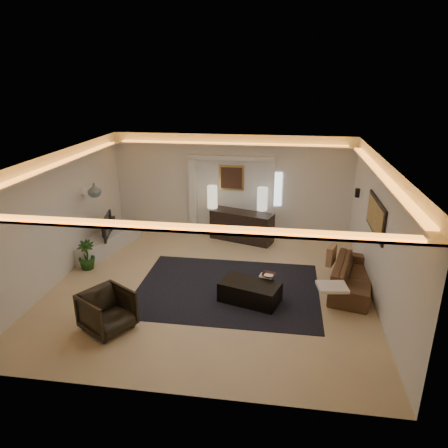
# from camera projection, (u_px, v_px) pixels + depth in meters

# --- Properties ---
(floor) EXTENTS (7.00, 7.00, 0.00)m
(floor) POSITION_uv_depth(u_px,v_px,m) (212.00, 284.00, 9.47)
(floor) COLOR #CEB77C
(floor) RESTS_ON ground
(ceiling) EXTENTS (7.00, 7.00, 0.00)m
(ceiling) POSITION_uv_depth(u_px,v_px,m) (210.00, 158.00, 8.48)
(ceiling) COLOR white
(ceiling) RESTS_ON ground
(wall_back) EXTENTS (7.00, 0.00, 7.00)m
(wall_back) POSITION_uv_depth(u_px,v_px,m) (232.00, 184.00, 12.23)
(wall_back) COLOR silver
(wall_back) RESTS_ON ground
(wall_front) EXTENTS (7.00, 0.00, 7.00)m
(wall_front) POSITION_uv_depth(u_px,v_px,m) (167.00, 310.00, 5.72)
(wall_front) COLOR silver
(wall_front) RESTS_ON ground
(wall_left) EXTENTS (0.00, 7.00, 7.00)m
(wall_left) POSITION_uv_depth(u_px,v_px,m) (60.00, 217.00, 9.45)
(wall_left) COLOR silver
(wall_left) RESTS_ON ground
(wall_right) EXTENTS (0.00, 7.00, 7.00)m
(wall_right) POSITION_uv_depth(u_px,v_px,m) (379.00, 233.00, 8.49)
(wall_right) COLOR silver
(wall_right) RESTS_ON ground
(cove_soffit) EXTENTS (7.00, 7.00, 0.04)m
(cove_soffit) POSITION_uv_depth(u_px,v_px,m) (210.00, 171.00, 8.57)
(cove_soffit) COLOR silver
(cove_soffit) RESTS_ON ceiling
(daylight_slit) EXTENTS (0.25, 0.03, 1.00)m
(daylight_slit) POSITION_uv_depth(u_px,v_px,m) (277.00, 189.00, 12.06)
(daylight_slit) COLOR white
(daylight_slit) RESTS_ON wall_back
(area_rug) EXTENTS (4.00, 3.00, 0.01)m
(area_rug) POSITION_uv_depth(u_px,v_px,m) (228.00, 289.00, 9.22)
(area_rug) COLOR black
(area_rug) RESTS_ON ground
(pilaster_left) EXTENTS (0.22, 0.20, 2.20)m
(pilaster_left) POSITION_uv_depth(u_px,v_px,m) (193.00, 195.00, 12.41)
(pilaster_left) COLOR silver
(pilaster_left) RESTS_ON ground
(pilaster_right) EXTENTS (0.22, 0.20, 2.20)m
(pilaster_right) POSITION_uv_depth(u_px,v_px,m) (270.00, 198.00, 12.10)
(pilaster_right) COLOR silver
(pilaster_right) RESTS_ON ground
(alcove_header) EXTENTS (2.52, 0.20, 0.12)m
(alcove_header) POSITION_uv_depth(u_px,v_px,m) (231.00, 158.00, 11.86)
(alcove_header) COLOR silver
(alcove_header) RESTS_ON wall_back
(painting_frame) EXTENTS (0.74, 0.04, 0.74)m
(painting_frame) POSITION_uv_depth(u_px,v_px,m) (231.00, 178.00, 12.13)
(painting_frame) COLOR tan
(painting_frame) RESTS_ON wall_back
(painting_canvas) EXTENTS (0.62, 0.02, 0.62)m
(painting_canvas) POSITION_uv_depth(u_px,v_px,m) (231.00, 178.00, 12.11)
(painting_canvas) COLOR #4C2D1E
(painting_canvas) RESTS_ON wall_back
(art_panel_frame) EXTENTS (0.04, 1.64, 0.74)m
(art_panel_frame) POSITION_uv_depth(u_px,v_px,m) (376.00, 216.00, 8.69)
(art_panel_frame) COLOR black
(art_panel_frame) RESTS_ON wall_right
(art_panel_gold) EXTENTS (0.02, 1.50, 0.62)m
(art_panel_gold) POSITION_uv_depth(u_px,v_px,m) (375.00, 216.00, 8.70)
(art_panel_gold) COLOR tan
(art_panel_gold) RESTS_ON wall_right
(wall_sconce) EXTENTS (0.12, 0.12, 0.22)m
(wall_sconce) POSITION_uv_depth(u_px,v_px,m) (357.00, 193.00, 10.48)
(wall_sconce) COLOR black
(wall_sconce) RESTS_ON wall_right
(wall_niche) EXTENTS (0.10, 0.55, 0.04)m
(wall_niche) POSITION_uv_depth(u_px,v_px,m) (89.00, 192.00, 10.68)
(wall_niche) COLOR silver
(wall_niche) RESTS_ON wall_left
(console) EXTENTS (1.87, 1.08, 0.89)m
(console) POSITION_uv_depth(u_px,v_px,m) (242.00, 227.00, 11.83)
(console) COLOR black
(console) RESTS_ON ground
(lamp_left) EXTENTS (0.39, 0.39, 0.65)m
(lamp_left) POSITION_uv_depth(u_px,v_px,m) (212.00, 200.00, 11.98)
(lamp_left) COLOR #FFF5C6
(lamp_left) RESTS_ON console
(lamp_right) EXTENTS (0.33, 0.33, 0.66)m
(lamp_right) POSITION_uv_depth(u_px,v_px,m) (262.00, 202.00, 11.78)
(lamp_right) COLOR white
(lamp_right) RESTS_ON console
(media_ledge) EXTENTS (1.17, 2.48, 0.45)m
(media_ledge) POSITION_uv_depth(u_px,v_px,m) (107.00, 242.00, 11.24)
(media_ledge) COLOR silver
(media_ledge) RESTS_ON ground
(tv) EXTENTS (1.03, 0.38, 0.59)m
(tv) POSITION_uv_depth(u_px,v_px,m) (104.00, 226.00, 10.88)
(tv) COLOR black
(tv) RESTS_ON media_ledge
(figurine) EXTENTS (0.16, 0.16, 0.33)m
(figurine) POSITION_uv_depth(u_px,v_px,m) (113.00, 221.00, 11.58)
(figurine) COLOR #372C1D
(figurine) RESTS_ON media_ledge
(ginger_jar) EXTENTS (0.35, 0.35, 0.34)m
(ginger_jar) POSITION_uv_depth(u_px,v_px,m) (94.00, 190.00, 10.12)
(ginger_jar) COLOR #4B565E
(ginger_jar) RESTS_ON wall_niche
(plant) EXTENTS (0.48, 0.48, 0.72)m
(plant) POSITION_uv_depth(u_px,v_px,m) (86.00, 255.00, 10.08)
(plant) COLOR #1B3E11
(plant) RESTS_ON ground
(sofa) EXTENTS (2.24, 1.30, 0.62)m
(sofa) POSITION_uv_depth(u_px,v_px,m) (354.00, 276.00, 9.17)
(sofa) COLOR #2E2211
(sofa) RESTS_ON ground
(throw_blanket) EXTENTS (0.64, 0.55, 0.06)m
(throw_blanket) POSITION_uv_depth(u_px,v_px,m) (332.00, 287.00, 8.19)
(throw_blanket) COLOR beige
(throw_blanket) RESTS_ON sofa
(throw_pillow) EXTENTS (0.28, 0.47, 0.45)m
(throw_pillow) POSITION_uv_depth(u_px,v_px,m) (331.00, 255.00, 9.64)
(throw_pillow) COLOR #A87B52
(throw_pillow) RESTS_ON sofa
(coffee_table) EXTENTS (1.36, 1.00, 0.45)m
(coffee_table) POSITION_uv_depth(u_px,v_px,m) (250.00, 293.00, 8.68)
(coffee_table) COLOR black
(coffee_table) RESTS_ON ground
(bowl) EXTENTS (0.35, 0.35, 0.07)m
(bowl) POSITION_uv_depth(u_px,v_px,m) (269.00, 276.00, 8.85)
(bowl) COLOR #331B12
(bowl) RESTS_ON coffee_table
(magazine) EXTENTS (0.31, 0.25, 0.03)m
(magazine) POSITION_uv_depth(u_px,v_px,m) (266.00, 277.00, 8.87)
(magazine) COLOR white
(magazine) RESTS_ON coffee_table
(armchair) EXTENTS (1.15, 1.14, 0.77)m
(armchair) POSITION_uv_depth(u_px,v_px,m) (107.00, 311.00, 7.67)
(armchair) COLOR black
(armchair) RESTS_ON ground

